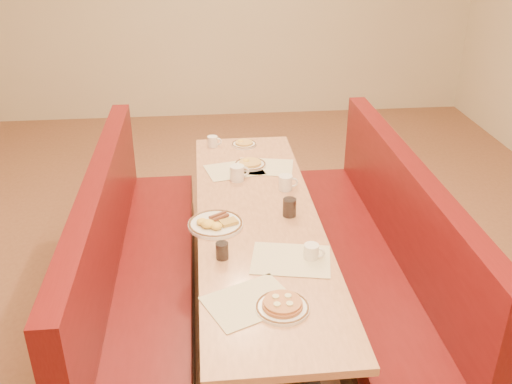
{
  "coord_description": "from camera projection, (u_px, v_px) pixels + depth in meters",
  "views": [
    {
      "loc": [
        -0.3,
        -2.87,
        2.37
      ],
      "look_at": [
        0.0,
        0.12,
        0.85
      ],
      "focal_mm": 40.0,
      "sensor_mm": 36.0,
      "label": 1
    }
  ],
  "objects": [
    {
      "name": "placemat_near_left",
      "position": [
        250.0,
        302.0,
        2.59
      ],
      "size": [
        0.47,
        0.42,
        0.0
      ],
      "primitive_type": "cube",
      "rotation": [
        0.0,
        0.0,
        0.42
      ],
      "color": "#F4E8BF",
      "rests_on": "diner_table"
    },
    {
      "name": "extra_plate_mid",
      "position": [
        250.0,
        164.0,
        3.94
      ],
      "size": [
        0.22,
        0.22,
        0.04
      ],
      "rotation": [
        0.0,
        0.0,
        -0.29
      ],
      "color": "white",
      "rests_on": "diner_table"
    },
    {
      "name": "coffee_mug_b",
      "position": [
        238.0,
        173.0,
        3.72
      ],
      "size": [
        0.13,
        0.09,
        0.1
      ],
      "rotation": [
        0.0,
        0.0,
        0.34
      ],
      "color": "white",
      "rests_on": "diner_table"
    },
    {
      "name": "extra_plate_far",
      "position": [
        244.0,
        144.0,
        4.28
      ],
      "size": [
        0.19,
        0.19,
        0.04
      ],
      "rotation": [
        0.0,
        0.0,
        0.15
      ],
      "color": "white",
      "rests_on": "diner_table"
    },
    {
      "name": "booth_left",
      "position": [
        137.0,
        279.0,
        3.41
      ],
      "size": [
        0.55,
        2.5,
        1.05
      ],
      "color": "#4C3326",
      "rests_on": "ground"
    },
    {
      "name": "coffee_mug_d",
      "position": [
        213.0,
        141.0,
        4.24
      ],
      "size": [
        0.11,
        0.08,
        0.08
      ],
      "rotation": [
        0.0,
        0.0,
        -0.11
      ],
      "color": "white",
      "rests_on": "diner_table"
    },
    {
      "name": "soda_tumbler_mid",
      "position": [
        290.0,
        207.0,
        3.29
      ],
      "size": [
        0.08,
        0.08,
        0.11
      ],
      "color": "black",
      "rests_on": "diner_table"
    },
    {
      "name": "coffee_mug_c",
      "position": [
        286.0,
        182.0,
        3.6
      ],
      "size": [
        0.13,
        0.09,
        0.09
      ],
      "rotation": [
        0.0,
        0.0,
        -0.07
      ],
      "color": "white",
      "rests_on": "diner_table"
    },
    {
      "name": "diner_table",
      "position": [
        258.0,
        271.0,
        3.47
      ],
      "size": [
        0.7,
        2.5,
        0.75
      ],
      "color": "black",
      "rests_on": "ground"
    },
    {
      "name": "eggs_plate",
      "position": [
        215.0,
        224.0,
        3.2
      ],
      "size": [
        0.31,
        0.31,
        0.06
      ],
      "rotation": [
        0.0,
        0.0,
        0.4
      ],
      "color": "white",
      "rests_on": "diner_table"
    },
    {
      "name": "booth_right",
      "position": [
        375.0,
        266.0,
        3.54
      ],
      "size": [
        0.55,
        2.5,
        1.05
      ],
      "color": "#4C3326",
      "rests_on": "ground"
    },
    {
      "name": "room_envelope",
      "position": [
        259.0,
        5.0,
        2.77
      ],
      "size": [
        6.04,
        8.04,
        2.82
      ],
      "color": "beige",
      "rests_on": "ground"
    },
    {
      "name": "placemat_near_right",
      "position": [
        291.0,
        259.0,
        2.9
      ],
      "size": [
        0.45,
        0.37,
        0.0
      ],
      "primitive_type": "cube",
      "rotation": [
        0.0,
        0.0,
        -0.2
      ],
      "color": "#F4E8BF",
      "rests_on": "diner_table"
    },
    {
      "name": "pancake_plate",
      "position": [
        282.0,
        306.0,
        2.54
      ],
      "size": [
        0.24,
        0.24,
        0.06
      ],
      "rotation": [
        0.0,
        0.0,
        0.33
      ],
      "color": "white",
      "rests_on": "diner_table"
    },
    {
      "name": "coffee_mug_a",
      "position": [
        312.0,
        252.0,
        2.9
      ],
      "size": [
        0.11,
        0.08,
        0.08
      ],
      "rotation": [
        0.0,
        0.0,
        -0.32
      ],
      "color": "white",
      "rests_on": "diner_table"
    },
    {
      "name": "ground",
      "position": [
        258.0,
        319.0,
        3.64
      ],
      "size": [
        8.0,
        8.0,
        0.0
      ],
      "primitive_type": "plane",
      "color": "#9E6647",
      "rests_on": "ground"
    },
    {
      "name": "soda_tumbler_near",
      "position": [
        222.0,
        251.0,
        2.9
      ],
      "size": [
        0.07,
        0.07,
        0.09
      ],
      "color": "black",
      "rests_on": "diner_table"
    },
    {
      "name": "placemat_far_right",
      "position": [
        265.0,
        167.0,
        3.92
      ],
      "size": [
        0.43,
        0.35,
        0.0
      ],
      "primitive_type": "cube",
      "rotation": [
        0.0,
        0.0,
        -0.19
      ],
      "color": "#F4E8BF",
      "rests_on": "diner_table"
    },
    {
      "name": "placemat_far_left",
      "position": [
        234.0,
        170.0,
        3.88
      ],
      "size": [
        0.42,
        0.35,
        0.0
      ],
      "primitive_type": "cube",
      "rotation": [
        0.0,
        0.0,
        0.23
      ],
      "color": "#F4E8BF",
      "rests_on": "diner_table"
    }
  ]
}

